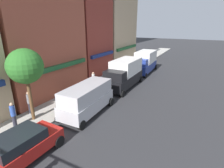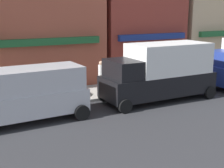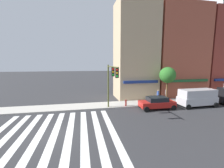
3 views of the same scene
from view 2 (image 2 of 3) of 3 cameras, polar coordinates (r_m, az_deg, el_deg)
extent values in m
cube|color=#1E592D|center=(17.97, -13.47, 7.44)|extent=(7.51, 0.30, 0.40)
cube|color=navy|center=(21.32, 7.52, 8.57)|extent=(5.26, 0.30, 0.40)
cube|color=#B7B7BC|center=(14.03, -15.06, -3.26)|extent=(5.06, 2.14, 1.00)
cube|color=#B7B7BC|center=(13.78, -15.31, 0.73)|extent=(4.80, 1.98, 1.00)
cylinder|color=black|center=(15.64, -8.33, -3.12)|extent=(0.68, 0.22, 0.68)
cylinder|color=black|center=(13.86, -5.50, -5.22)|extent=(0.68, 0.22, 0.68)
cube|color=black|center=(16.86, 8.47, 0.01)|extent=(6.21, 2.23, 1.10)
cube|color=silver|center=(16.98, 10.32, 4.68)|extent=(4.35, 2.22, 1.60)
cube|color=black|center=(15.57, 2.69, 2.80)|extent=(1.75, 2.10, 0.90)
cylinder|color=black|center=(16.54, -1.43, -2.08)|extent=(0.68, 0.22, 0.68)
cylinder|color=black|center=(14.68, 2.43, -4.10)|extent=(0.68, 0.22, 0.68)
cylinder|color=black|center=(19.47, 12.89, -0.04)|extent=(0.68, 0.22, 0.68)
cylinder|color=black|center=(17.92, 17.46, -1.48)|extent=(0.68, 0.22, 0.68)
cylinder|color=black|center=(20.67, 16.68, 0.50)|extent=(0.68, 0.22, 0.68)
cylinder|color=#23232D|center=(18.04, -2.01, 0.00)|extent=(0.26, 0.26, 0.85)
cylinder|color=silver|center=(17.87, -2.03, 2.42)|extent=(0.32, 0.32, 0.70)
sphere|color=tan|center=(17.79, -2.04, 3.88)|extent=(0.22, 0.22, 0.22)
camera|label=1|loc=(9.37, -83.02, 14.00)|focal=28.00mm
camera|label=3|loc=(12.90, -135.15, -4.69)|focal=24.00mm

